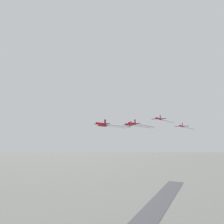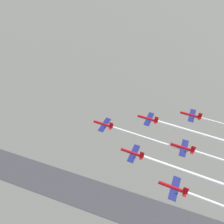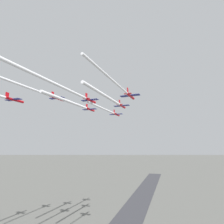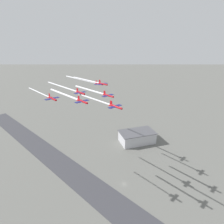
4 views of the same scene
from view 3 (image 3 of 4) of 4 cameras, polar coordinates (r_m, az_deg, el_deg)
jet_0 at (r=112.26m, az=1.38°, el=-0.75°), size 8.68×8.89×3.05m
jet_1 at (r=101.85m, az=-7.27°, el=0.88°), size 8.68×8.89×3.05m
jet_2 at (r=93.75m, az=3.20°, el=2.04°), size 8.68×8.89×3.05m
jet_3 at (r=94.98m, az=-17.50°, el=4.35°), size 8.68×8.89×3.05m
jet_4 at (r=83.04m, az=-7.17°, el=3.88°), size 8.68×8.89×3.05m
jet_5 at (r=75.39m, az=5.95°, el=5.34°), size 8.68×8.89×3.05m
jet_6 at (r=89.94m, az=-29.39°, el=3.53°), size 8.68×8.89×3.05m
smoke_trail_0 at (r=94.41m, az=-3.06°, el=1.19°), size 14.54×28.66×0.98m
smoke_trail_1 at (r=84.99m, az=-14.33°, el=3.48°), size 15.64×30.51×1.27m
smoke_trail_2 at (r=74.44m, az=-2.45°, el=5.44°), size 16.28×31.85×1.25m
smoke_trail_3 at (r=80.60m, az=-27.50°, el=7.79°), size 16.02×31.70×0.98m
smoke_trail_4 at (r=62.81m, az=-19.38°, el=9.30°), size 20.14×40.16×1.02m
smoke_trail_5 at (r=56.66m, az=-0.42°, el=10.83°), size 15.32×30.63×0.71m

